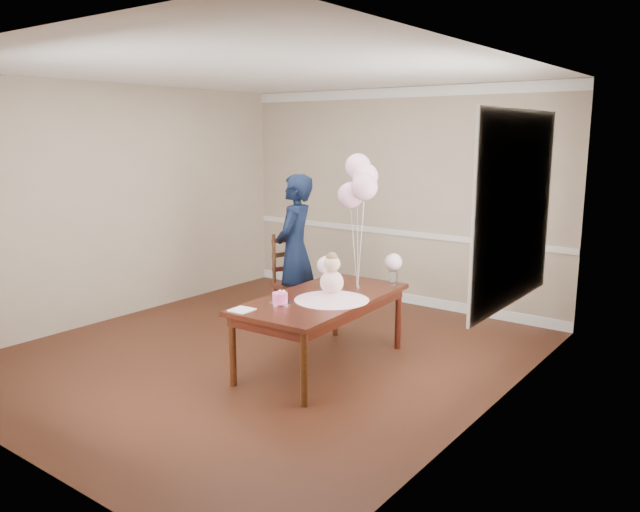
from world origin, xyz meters
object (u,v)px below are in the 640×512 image
Objects in this scene: birthday_cake at (280,298)px; dining_chair_seat at (298,286)px; dining_table_top at (322,299)px; woman at (295,250)px.

birthday_cake is 0.30× the size of dining_chair_seat.
dining_table_top reaches higher than dining_chair_seat.
dining_table_top is at bearing -25.54° from dining_chair_seat.
woman is at bearing 136.52° from dining_table_top.
dining_chair_seat is at bearing 135.71° from dining_table_top.
birthday_cake is at bearing -41.44° from dining_chair_seat.
dining_chair_seat is at bearing 48.66° from woman.
dining_chair_seat is at bearing 122.92° from birthday_cake.
woman is (-0.88, 1.29, 0.13)m from birthday_cake.
dining_chair_seat is (-0.97, 0.85, -0.19)m from dining_table_top.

